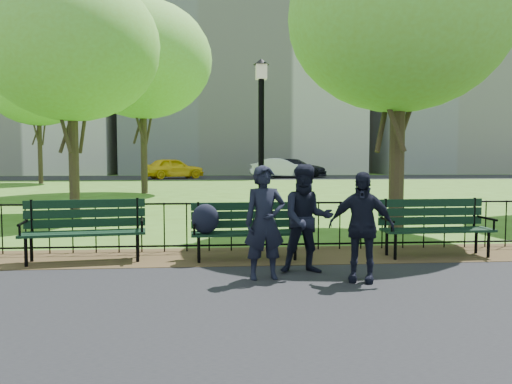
{
  "coord_description": "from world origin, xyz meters",
  "views": [
    {
      "loc": [
        -0.88,
        -6.96,
        1.71
      ],
      "look_at": [
        -0.19,
        1.5,
        1.12
      ],
      "focal_mm": 35.0,
      "sensor_mm": 36.0,
      "label": 1
    }
  ],
  "objects": [
    {
      "name": "ground",
      "position": [
        0.0,
        0.0,
        0.0
      ],
      "size": [
        120.0,
        120.0,
        0.0
      ],
      "primitive_type": "plane",
      "color": "#3C5F19"
    },
    {
      "name": "dirt_strip",
      "position": [
        0.0,
        1.5,
        0.01
      ],
      "size": [
        60.0,
        1.6,
        0.01
      ],
      "primitive_type": "cube",
      "color": "#3B2918",
      "rests_on": "ground"
    },
    {
      "name": "far_street",
      "position": [
        0.0,
        35.0,
        0.01
      ],
      "size": [
        70.0,
        9.0,
        0.01
      ],
      "primitive_type": "cube",
      "color": "black",
      "rests_on": "ground"
    },
    {
      "name": "iron_fence",
      "position": [
        0.0,
        2.0,
        0.5
      ],
      "size": [
        24.06,
        0.06,
        1.0
      ],
      "color": "black",
      "rests_on": "ground"
    },
    {
      "name": "apartment_west",
      "position": [
        -22.0,
        48.0,
        13.0
      ],
      "size": [
        22.0,
        15.0,
        26.0
      ],
      "primitive_type": "cube",
      "color": "silver",
      "rests_on": "ground"
    },
    {
      "name": "apartment_mid",
      "position": [
        2.0,
        48.0,
        15.0
      ],
      "size": [
        24.0,
        15.0,
        30.0
      ],
      "primitive_type": "cube",
      "color": "#BBB8AB",
      "rests_on": "ground"
    },
    {
      "name": "apartment_east",
      "position": [
        26.0,
        48.0,
        12.0
      ],
      "size": [
        20.0,
        15.0,
        24.0
      ],
      "primitive_type": "cube",
      "color": "silver",
      "rests_on": "ground"
    },
    {
      "name": "park_bench_main",
      "position": [
        -0.7,
        1.2,
        0.65
      ],
      "size": [
        1.84,
        0.65,
        1.03
      ],
      "rotation": [
        0.0,
        0.0,
        0.05
      ],
      "color": "black",
      "rests_on": "ground"
    },
    {
      "name": "park_bench_left_a",
      "position": [
        -3.02,
        1.34,
        0.63
      ],
      "size": [
        2.0,
        0.86,
        1.1
      ],
      "rotation": [
        0.0,
        0.0,
        0.14
      ],
      "color": "black",
      "rests_on": "ground"
    },
    {
      "name": "park_bench_right_a",
      "position": [
        2.88,
        1.3,
        0.61
      ],
      "size": [
        1.91,
        0.65,
        1.07
      ],
      "rotation": [
        0.0,
        0.0,
        0.03
      ],
      "color": "black",
      "rests_on": "ground"
    },
    {
      "name": "lamppost",
      "position": [
        0.14,
        4.11,
        2.11
      ],
      "size": [
        0.35,
        0.35,
        3.87
      ],
      "color": "black",
      "rests_on": "ground"
    },
    {
      "name": "tree_near_w",
      "position": [
        -4.96,
        7.85,
        4.87
      ],
      "size": [
        5.03,
        5.03,
        7.02
      ],
      "color": "#2D2116",
      "rests_on": "ground"
    },
    {
      "name": "tree_near_e",
      "position": [
        3.24,
        4.11,
        4.84
      ],
      "size": [
        5.01,
        5.01,
        6.98
      ],
      "color": "#2D2116",
      "rests_on": "ground"
    },
    {
      "name": "tree_far_c",
      "position": [
        -4.24,
        16.97,
        6.25
      ],
      "size": [
        6.46,
        6.46,
        9.0
      ],
      "color": "#2D2116",
      "rests_on": "ground"
    },
    {
      "name": "tree_far_w",
      "position": [
        -12.21,
        26.43,
        6.65
      ],
      "size": [
        6.87,
        6.87,
        9.58
      ],
      "color": "#2D2116",
      "rests_on": "ground"
    },
    {
      "name": "person_left",
      "position": [
        -0.2,
        -0.11,
        0.81
      ],
      "size": [
        0.62,
        0.45,
        1.59
      ],
      "primitive_type": "imported",
      "rotation": [
        0.0,
        0.0,
        0.12
      ],
      "color": "black",
      "rests_on": "asphalt_path"
    },
    {
      "name": "person_mid",
      "position": [
        0.45,
        0.2,
        0.81
      ],
      "size": [
        0.79,
        0.42,
        1.6
      ],
      "primitive_type": "imported",
      "rotation": [
        0.0,
        0.0,
        -0.02
      ],
      "color": "black",
      "rests_on": "asphalt_path"
    },
    {
      "name": "person_right",
      "position": [
        1.1,
        -0.34,
        0.77
      ],
      "size": [
        0.95,
        0.65,
        1.51
      ],
      "primitive_type": "imported",
      "rotation": [
        0.0,
        0.0,
        -0.36
      ],
      "color": "black",
      "rests_on": "asphalt_path"
    },
    {
      "name": "taxi",
      "position": [
        -4.25,
        33.18,
        0.84
      ],
      "size": [
        5.23,
        3.81,
        1.65
      ],
      "primitive_type": "imported",
      "rotation": [
        0.0,
        0.0,
        2.0
      ],
      "color": "yellow",
      "rests_on": "far_street"
    },
    {
      "name": "sedan_silver",
      "position": [
        4.33,
        33.11,
        0.82
      ],
      "size": [
        4.93,
        1.79,
        1.62
      ],
      "primitive_type": "imported",
      "rotation": [
        0.0,
        0.0,
        1.55
      ],
      "color": "#B9BBC1",
      "rests_on": "far_street"
    },
    {
      "name": "sedan_dark",
      "position": [
        5.91,
        35.31,
        0.79
      ],
      "size": [
        5.81,
        3.83,
        1.56
      ],
      "primitive_type": "imported",
      "rotation": [
        0.0,
        0.0,
        1.24
      ],
      "color": "black",
      "rests_on": "far_street"
    }
  ]
}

